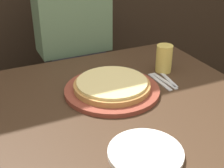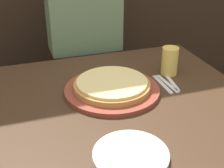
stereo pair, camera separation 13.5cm
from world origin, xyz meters
The scene contains 7 objects.
pizza_on_board centered at (0.04, 0.08, 0.75)m, with size 0.42×0.42×0.06m.
beer_glass centered at (0.36, 0.17, 0.80)m, with size 0.08×0.08×0.14m.
dinner_plate centered at (-0.04, -0.34, 0.74)m, with size 0.24×0.24×0.02m.
fork centered at (0.28, 0.07, 0.73)m, with size 0.02×0.18×0.00m.
dinner_knife centered at (0.31, 0.07, 0.73)m, with size 0.03×0.18×0.00m.
spoon centered at (0.33, 0.07, 0.73)m, with size 0.04×0.16×0.00m.
diner_person centered at (0.07, 0.68, 0.65)m, with size 0.41×0.20×1.33m.
Camera 2 is at (-0.34, -1.05, 1.40)m, focal length 50.00 mm.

